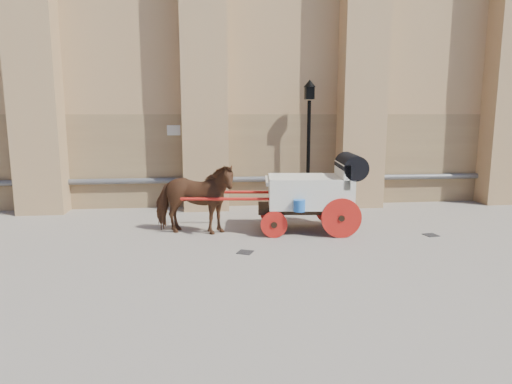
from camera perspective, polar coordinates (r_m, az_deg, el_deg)
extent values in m
plane|color=gray|center=(11.28, -1.07, -5.78)|extent=(90.00, 90.00, 0.00)
cube|color=#957A50|center=(15.34, 5.04, 4.05)|extent=(44.00, 0.35, 3.00)
cylinder|color=#59595B|center=(15.15, 5.20, 1.69)|extent=(42.00, 0.18, 0.18)
cube|color=beige|center=(14.84, -10.24, 7.61)|extent=(0.42, 0.04, 0.32)
imported|color=brown|center=(11.57, -7.76, -0.87)|extent=(2.31, 1.44, 1.81)
cube|color=black|center=(11.91, 6.13, -2.00)|extent=(2.53, 1.36, 0.13)
cube|color=silver|center=(11.84, 6.70, 0.09)|extent=(2.23, 1.59, 0.77)
cube|color=silver|center=(11.89, 10.71, 2.18)|extent=(0.31, 1.39, 0.61)
cube|color=silver|center=(11.72, 2.18, 1.42)|extent=(0.51, 1.25, 0.11)
cylinder|color=black|center=(11.91, 11.78, 3.22)|extent=(0.76, 1.44, 0.62)
cylinder|color=red|center=(11.39, 10.63, -3.23)|extent=(0.99, 0.17, 0.99)
cylinder|color=red|center=(12.70, 9.52, -1.84)|extent=(0.99, 0.17, 0.99)
cylinder|color=red|center=(11.24, 2.27, -4.10)|extent=(0.66, 0.14, 0.66)
cylinder|color=red|center=(12.57, 2.04, -2.60)|extent=(0.66, 0.14, 0.66)
cylinder|color=red|center=(11.30, -2.78, -0.88)|extent=(2.64, 0.36, 0.08)
cylinder|color=red|center=(12.28, -2.55, -0.02)|extent=(2.64, 0.36, 0.08)
cylinder|color=blue|center=(11.09, 5.43, -1.71)|extent=(0.29, 0.29, 0.29)
cylinder|color=black|center=(14.59, 6.55, 4.56)|extent=(0.11, 0.11, 3.42)
cone|color=black|center=(14.81, 6.44, -1.38)|extent=(0.34, 0.34, 0.34)
cube|color=black|center=(14.55, 6.71, 12.22)|extent=(0.27, 0.27, 0.40)
cone|color=black|center=(14.56, 6.73, 13.34)|extent=(0.38, 0.38, 0.23)
cube|color=black|center=(10.15, -1.36, -7.53)|extent=(0.43, 0.43, 0.01)
cube|color=black|center=(12.34, 21.02, -5.04)|extent=(0.37, 0.37, 0.01)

